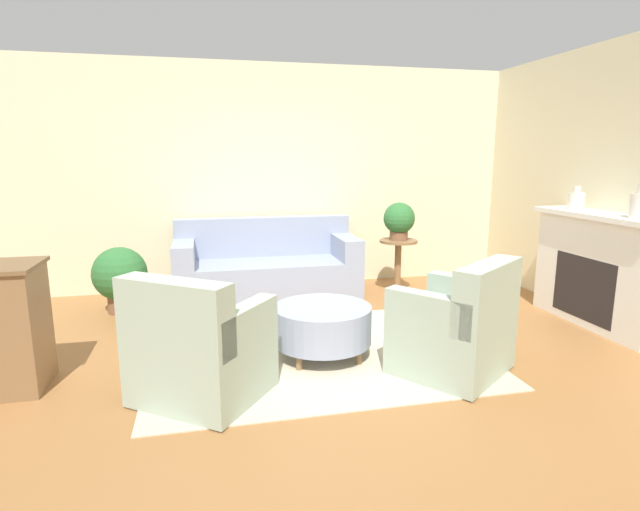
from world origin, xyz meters
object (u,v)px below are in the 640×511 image
Objects in this scene: couch at (267,268)px; side_table at (398,258)px; ottoman_table at (322,324)px; armchair_left at (198,351)px; armchair_right at (458,329)px; potted_plant_floor at (120,276)px; potted_plant_on_side_table at (399,220)px; vase_mantel_near at (576,200)px.

couch is 3.25× the size of side_table.
armchair_left is at bearing -151.32° from ottoman_table.
armchair_right is at bearing 0.00° from armchair_left.
potted_plant_floor is (-1.85, 1.68, 0.12)m from ottoman_table.
armchair_right is 2.40m from potted_plant_on_side_table.
armchair_left is 1.15m from ottoman_table.
vase_mantel_near is 4.89m from potted_plant_floor.
ottoman_table is 1.80× the size of potted_plant_on_side_table.
armchair_left is 3.35m from potted_plant_on_side_table.
potted_plant_floor is at bearing -178.91° from side_table.
armchair_left is at bearing -107.17° from couch.
potted_plant_on_side_table is (2.38, 2.30, 0.56)m from armchair_left.
armchair_left reaches higher than ottoman_table.
armchair_right is at bearing -38.67° from potted_plant_floor.
armchair_right is at bearing -65.47° from couch.
vase_mantel_near is (3.85, 1.12, 0.86)m from armchair_left.
armchair_left is at bearing -69.47° from potted_plant_floor.
armchair_left is 2.39m from potted_plant_floor.
vase_mantel_near is at bearing -38.62° from side_table.
couch is at bearing 114.53° from armchair_right.
armchair_right is 2.36m from vase_mantel_near.
vase_mantel_near reaches higher than couch.
potted_plant_on_side_table is 3.25m from potted_plant_floor.
ottoman_table is (0.22, -2.00, -0.05)m from couch.
vase_mantel_near is 0.52× the size of potted_plant_on_side_table.
couch is 9.11× the size of vase_mantel_near.
couch is 3.50m from vase_mantel_near.
couch is 2.00× the size of armchair_left.
side_table is 0.47m from potted_plant_on_side_table.
armchair_left is 4.10m from vase_mantel_near.
vase_mantel_near reaches higher than potted_plant_floor.
side_table is 3.21m from potted_plant_floor.
ottoman_table is at bearing -128.08° from side_table.
ottoman_table is at bearing 28.68° from armchair_left.
couch is 2.00× the size of armchair_right.
potted_plant_floor is at bearing 166.59° from vase_mantel_near.
ottoman_table is at bearing 149.73° from armchair_right.
armchair_right is at bearing -30.27° from ottoman_table.
potted_plant_on_side_table reaches higher than side_table.
armchair_right is 2.36× the size of potted_plant_on_side_table.
couch is at bearing 170.70° from potted_plant_on_side_table.
vase_mantel_near is at bearing 11.25° from ottoman_table.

